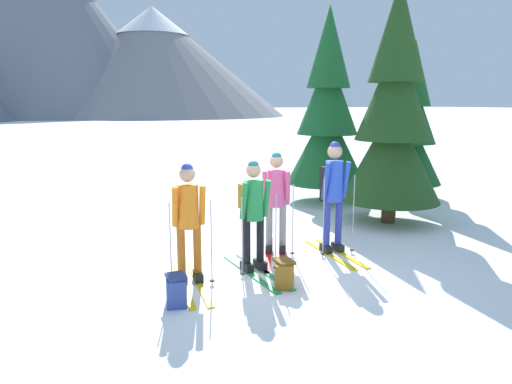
{
  "coord_description": "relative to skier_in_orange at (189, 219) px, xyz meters",
  "views": [
    {
      "loc": [
        -2.66,
        -6.34,
        2.43
      ],
      "look_at": [
        0.2,
        0.3,
        1.05
      ],
      "focal_mm": 32.96,
      "sensor_mm": 36.0,
      "label": 1
    }
  ],
  "objects": [
    {
      "name": "pine_tree_far",
      "position": [
        6.77,
        3.5,
        0.92
      ],
      "size": [
        1.64,
        1.64,
        3.96
      ],
      "color": "#51381E",
      "rests_on": "ground"
    },
    {
      "name": "skier_in_pink",
      "position": [
        1.65,
        0.72,
        0.03
      ],
      "size": [
        1.09,
        1.74,
        1.66
      ],
      "color": "red",
      "rests_on": "ground"
    },
    {
      "name": "mountain_ridge_distant",
      "position": [
        3.35,
        82.0,
        11.38
      ],
      "size": [
        73.71,
        55.48,
        29.26
      ],
      "color": "slate",
      "rests_on": "ground"
    },
    {
      "name": "ground_plane",
      "position": [
        1.08,
        0.39,
        -0.89
      ],
      "size": [
        400.0,
        400.0,
        0.0
      ],
      "primitive_type": "plane",
      "color": "white"
    },
    {
      "name": "backpack_on_snow_beside",
      "position": [
        -0.34,
        -0.62,
        -0.71
      ],
      "size": [
        0.3,
        0.36,
        0.38
      ],
      "color": "#384C99",
      "rests_on": "ground"
    },
    {
      "name": "backpack_on_snow_front",
      "position": [
        1.11,
        -0.64,
        -0.71
      ],
      "size": [
        0.35,
        0.39,
        0.38
      ],
      "color": "#99661E",
      "rests_on": "ground"
    },
    {
      "name": "skier_in_green",
      "position": [
        0.98,
        0.1,
        0.01
      ],
      "size": [
        0.61,
        1.69,
        1.63
      ],
      "color": "green",
      "rests_on": "ground"
    },
    {
      "name": "skier_in_orange",
      "position": [
        0.0,
        0.0,
        0.0
      ],
      "size": [
        0.61,
        1.64,
        1.65
      ],
      "color": "yellow",
      "rests_on": "ground"
    },
    {
      "name": "skier_in_blue",
      "position": [
        2.51,
        0.38,
        0.15
      ],
      "size": [
        0.61,
        1.61,
        1.83
      ],
      "color": "yellow",
      "rests_on": "ground"
    },
    {
      "name": "pine_tree_mid",
      "position": [
        4.65,
        1.61,
        1.29
      ],
      "size": [
        1.98,
        1.98,
        4.77
      ],
      "color": "#51381E",
      "rests_on": "ground"
    },
    {
      "name": "pine_tree_near",
      "position": [
        4.61,
        4.0,
        1.25
      ],
      "size": [
        1.94,
        1.94,
        4.69
      ],
      "color": "#51381E",
      "rests_on": "ground"
    }
  ]
}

